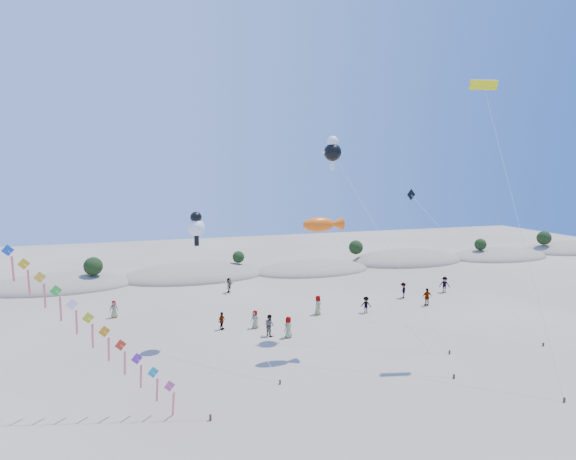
{
  "coord_description": "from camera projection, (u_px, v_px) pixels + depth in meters",
  "views": [
    {
      "loc": [
        -6.9,
        -17.18,
        14.01
      ],
      "look_at": [
        3.01,
        14.0,
        9.84
      ],
      "focal_mm": 30.0,
      "sensor_mm": 36.0,
      "label": 1
    }
  ],
  "objects": [
    {
      "name": "cartoon_kite_low",
      "position": [
        196.0,
        226.0,
        37.95
      ],
      "size": [
        4.79,
        10.18,
        10.67
      ],
      "color": "#3F2D1E",
      "rests_on": "ground"
    },
    {
      "name": "dark_kite",
      "position": [
        441.0,
        228.0,
        43.64
      ],
      "size": [
        6.12,
        11.27,
        12.13
      ],
      "color": "#3F2D1E",
      "rests_on": "ground"
    },
    {
      "name": "beachgoers",
      "position": [
        321.0,
        302.0,
        47.82
      ],
      "size": [
        36.65,
        17.32,
        1.87
      ],
      "color": "slate",
      "rests_on": "ground"
    },
    {
      "name": "parafoil_kite",
      "position": [
        485.0,
        91.0,
        35.29
      ],
      "size": [
        2.11,
        9.78,
        20.53
      ],
      "color": "#3F2D1E",
      "rests_on": "ground"
    },
    {
      "name": "cartoon_kite_high",
      "position": [
        333.0,
        151.0,
        40.52
      ],
      "size": [
        7.39,
        9.06,
        16.77
      ],
      "color": "#3F2D1E",
      "rests_on": "ground"
    },
    {
      "name": "fish_kite",
      "position": [
        323.0,
        225.0,
        36.06
      ],
      "size": [
        8.25,
        7.99,
        10.42
      ],
      "color": "#3F2D1E",
      "rests_on": "ground"
    },
    {
      "name": "dune_ridge",
      "position": [
        202.0,
        275.0,
        63.06
      ],
      "size": [
        145.3,
        11.49,
        5.57
      ],
      "color": "gray",
      "rests_on": "ground"
    }
  ]
}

